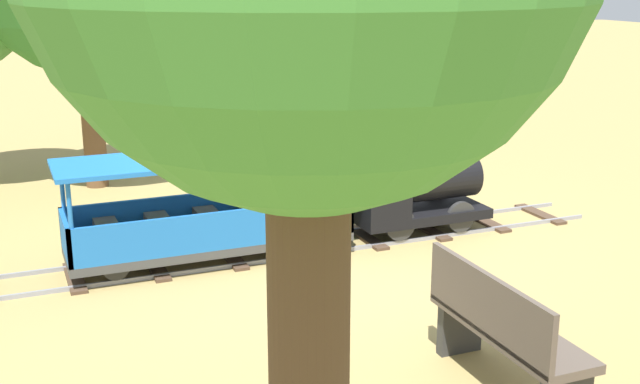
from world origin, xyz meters
name	(u,v)px	position (x,y,z in m)	size (l,w,h in m)	color
ground_plane	(318,246)	(0.00, 0.00, 0.00)	(60.00, 60.00, 0.00)	#A38C51
track	(301,247)	(0.00, -0.18, 0.02)	(0.75, 6.40, 0.04)	gray
locomotive	(411,188)	(0.00, 1.02, 0.48)	(0.71, 1.45, 1.00)	black
passenger_car	(210,218)	(0.00, -1.08, 0.42)	(0.81, 2.70, 0.97)	#3F3F3F
conductor_person	(318,129)	(-1.05, 0.43, 0.96)	(0.30, 0.30, 1.62)	#282D47
park_bench	(503,331)	(3.04, 0.01, 0.42)	(1.30, 0.41, 0.82)	brown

